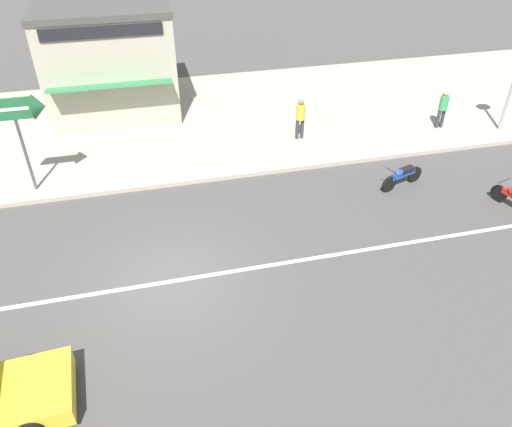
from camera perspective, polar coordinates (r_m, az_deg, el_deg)
name	(u,v)px	position (r m, az deg, el deg)	size (l,w,h in m)	color
ground_plane	(172,281)	(13.68, -9.56, -7.64)	(160.00, 160.00, 0.00)	#4C4947
lane_centre_stripe	(172,281)	(13.67, -9.56, -7.64)	(50.40, 0.14, 0.01)	silver
kerb_strip	(148,125)	(21.82, -12.21, 9.90)	(68.00, 10.00, 0.15)	#ADA393
motorcycle_1	(402,176)	(17.75, 16.37, 4.16)	(1.71, 0.77, 0.80)	black
arrow_signboard	(33,111)	(17.06, -24.11, 10.60)	(1.60, 0.77, 3.28)	#4C4C51
pedestrian_near_clock	(300,116)	(19.74, 5.10, 11.06)	(0.34, 0.34, 1.63)	#333338
pedestrian_mid_kerb	(443,106)	(21.92, 20.60, 11.38)	(0.34, 0.34, 1.58)	#333338
shopfront_mid_block	(109,57)	(22.91, -16.40, 16.82)	(5.27, 5.83, 4.49)	#B2A893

